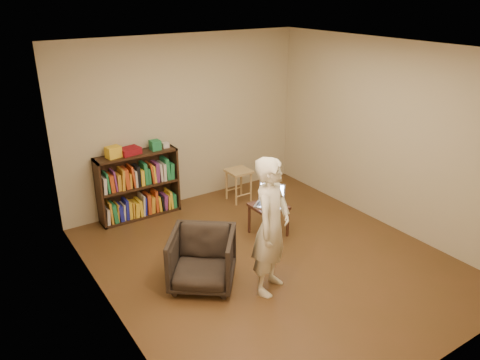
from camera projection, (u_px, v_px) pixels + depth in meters
floor at (271, 260)px, 5.94m from camera, size 4.50×4.50×0.00m
ceiling at (277, 49)px, 4.95m from camera, size 4.50×4.50×0.00m
wall_back at (185, 121)px, 7.18m from camera, size 4.00×0.00×4.00m
wall_left at (105, 205)px, 4.43m from camera, size 0.00×4.50×4.50m
wall_right at (389, 136)px, 6.46m from camera, size 0.00×4.50×4.50m
bookshelf at (138, 189)px, 6.93m from camera, size 1.20×0.30×1.00m
box_yellow at (113, 152)px, 6.51m from camera, size 0.22×0.18×0.16m
red_cloth at (130, 151)px, 6.66m from camera, size 0.32×0.25×0.09m
box_green at (155, 145)px, 6.83m from camera, size 0.14×0.14×0.14m
box_white at (166, 145)px, 6.94m from camera, size 0.10×0.10×0.07m
stool at (239, 176)px, 7.46m from camera, size 0.36×0.36×0.52m
armchair at (202, 259)px, 5.34m from camera, size 1.01×1.01×0.66m
side_table at (269, 210)px, 6.42m from camera, size 0.44×0.44×0.45m
laptop at (270, 200)px, 6.39m from camera, size 0.47×0.48×0.28m
person at (271, 227)px, 5.08m from camera, size 0.70×0.63×1.60m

